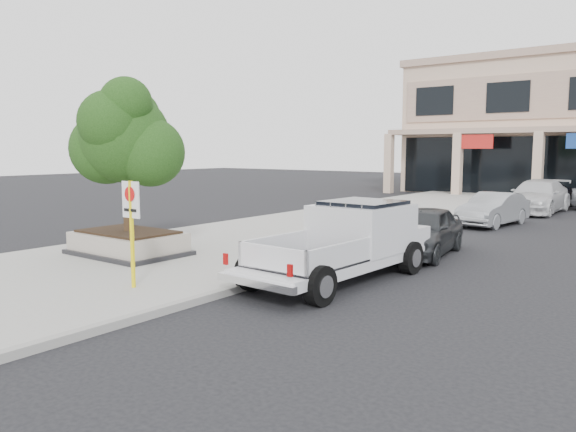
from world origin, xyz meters
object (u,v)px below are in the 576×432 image
object	(u,v)px
planter	(128,243)
curb_car_c	(537,197)
curb_car_d	(544,195)
curb_car_a	(423,231)
planter_tree	(132,138)
curb_car_b	(493,209)
pickup_truck	(338,243)
no_parking_sign	(131,219)

from	to	relation	value
planter	curb_car_c	world-z (taller)	curb_car_c
curb_car_c	curb_car_d	world-z (taller)	curb_car_c
planter	curb_car_a	xyz separation A→B (m)	(6.33, 5.72, 0.25)
planter	planter_tree	size ratio (longest dim) A/B	0.80
planter_tree	curb_car_a	xyz separation A→B (m)	(6.20, 5.57, -2.69)
planter	planter_tree	bearing A→B (deg)	48.97
planter	curb_car_b	bearing A→B (deg)	66.14
pickup_truck	curb_car_c	distance (m)	18.28
pickup_truck	curb_car_b	distance (m)	12.15
curb_car_d	pickup_truck	bearing A→B (deg)	-88.61
planter	curb_car_d	world-z (taller)	curb_car_d
curb_car_b	planter_tree	bearing A→B (deg)	-106.62
no_parking_sign	curb_car_a	size ratio (longest dim) A/B	0.54
pickup_truck	curb_car_d	world-z (taller)	pickup_truck
planter_tree	curb_car_d	distance (m)	22.87
planter_tree	no_parking_sign	distance (m)	4.40
pickup_truck	planter	bearing A→B (deg)	-165.06
no_parking_sign	pickup_truck	distance (m)	4.71
curb_car_c	planter_tree	bearing A→B (deg)	-106.48
planter_tree	curb_car_c	xyz separation A→B (m)	(6.05, 19.47, -2.62)
no_parking_sign	pickup_truck	size ratio (longest dim) A/B	0.39
planter	pickup_truck	size ratio (longest dim) A/B	0.54
planter	curb_car_d	bearing A→B (deg)	75.03
planter_tree	curb_car_d	size ratio (longest dim) A/B	0.81
planter	curb_car_d	size ratio (longest dim) A/B	0.65
no_parking_sign	curb_car_c	world-z (taller)	no_parking_sign
planter	planter_tree	world-z (taller)	planter_tree
planter	curb_car_a	world-z (taller)	curb_car_a
curb_car_b	no_parking_sign	bearing A→B (deg)	-92.59
curb_car_a	planter_tree	bearing A→B (deg)	-145.92
planter	pickup_truck	world-z (taller)	pickup_truck
planter_tree	curb_car_d	world-z (taller)	planter_tree
no_parking_sign	curb_car_c	size ratio (longest dim) A/B	0.42
planter_tree	curb_car_b	world-z (taller)	planter_tree
no_parking_sign	curb_car_c	bearing A→B (deg)	82.50
pickup_truck	curb_car_c	bearing A→B (deg)	92.46
curb_car_c	curb_car_b	bearing A→B (deg)	-91.23
planter_tree	pickup_truck	size ratio (longest dim) A/B	0.68
curb_car_b	curb_car_c	bearing A→B (deg)	94.98
curb_car_a	curb_car_b	xyz separation A→B (m)	(-0.37, 7.77, -0.04)
curb_car_b	curb_car_c	size ratio (longest dim) A/B	0.75
planter	no_parking_sign	size ratio (longest dim) A/B	1.39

